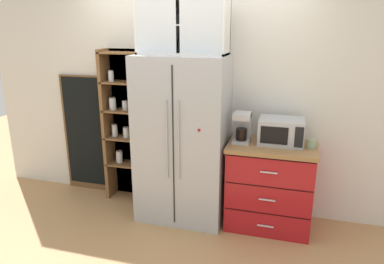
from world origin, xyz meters
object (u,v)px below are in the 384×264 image
object	(u,v)px
microwave	(281,131)
bottle_cobalt	(273,132)
chalkboard_menu	(86,134)
coffee_maker	(242,127)
refrigerator	(183,139)
mug_sage	(311,144)

from	to	relation	value
microwave	bottle_cobalt	bearing A→B (deg)	161.80
chalkboard_menu	coffee_maker	bearing A→B (deg)	-7.25
coffee_maker	chalkboard_menu	distance (m)	2.02
microwave	chalkboard_menu	bearing A→B (deg)	174.93
refrigerator	microwave	world-z (taller)	refrigerator
coffee_maker	chalkboard_menu	xyz separation A→B (m)	(-1.98, 0.25, -0.31)
mug_sage	bottle_cobalt	world-z (taller)	bottle_cobalt
refrigerator	coffee_maker	size ratio (longest dim) A/B	5.70
coffee_maker	mug_sage	xyz separation A→B (m)	(0.68, -0.02, -0.11)
bottle_cobalt	mug_sage	bearing A→B (deg)	-13.12
microwave	mug_sage	distance (m)	0.31
chalkboard_menu	mug_sage	bearing A→B (deg)	-5.81
microwave	coffee_maker	world-z (taller)	coffee_maker
bottle_cobalt	chalkboard_menu	bearing A→B (deg)	175.39
refrigerator	coffee_maker	xyz separation A→B (m)	(0.62, 0.04, 0.17)
refrigerator	chalkboard_menu	world-z (taller)	refrigerator
refrigerator	chalkboard_menu	bearing A→B (deg)	167.84
chalkboard_menu	microwave	bearing A→B (deg)	-5.07
mug_sage	chalkboard_menu	distance (m)	2.68
refrigerator	mug_sage	world-z (taller)	refrigerator
coffee_maker	bottle_cobalt	distance (m)	0.32
refrigerator	mug_sage	xyz separation A→B (m)	(1.29, 0.02, 0.06)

